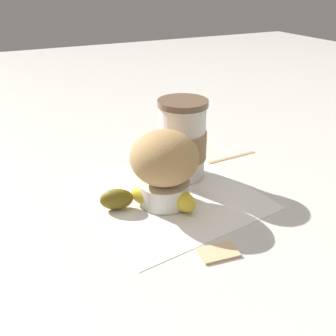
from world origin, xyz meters
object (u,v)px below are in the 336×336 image
Objects in this scene: muffin at (164,165)px; banana at (149,198)px; sugar_packet at (218,251)px; coffee_cup at (182,140)px.

banana is at bearing -81.71° from muffin.
muffin is 0.16m from sugar_packet.
banana reaches higher than sugar_packet.
banana is at bearing -52.47° from coffee_cup.
muffin is 0.88× the size of banana.
coffee_cup is 1.02× the size of banana.
sugar_packet is at bearing 2.90° from muffin.
coffee_cup is 1.17× the size of muffin.
coffee_cup is 2.75× the size of sugar_packet.
coffee_cup is 0.10m from muffin.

